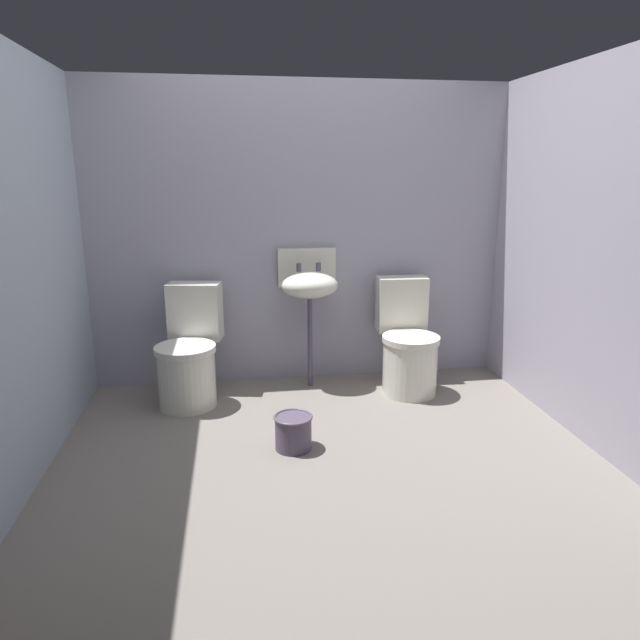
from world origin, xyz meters
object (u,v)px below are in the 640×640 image
(sink, at_px, (309,284))
(bucket, at_px, (293,431))
(toilet_left, at_px, (189,356))
(toilet_right, at_px, (407,346))

(sink, height_order, bucket, sink)
(toilet_left, xyz_separation_m, sink, (0.84, 0.19, 0.43))
(toilet_right, xyz_separation_m, sink, (-0.68, 0.19, 0.43))
(bucket, bearing_deg, toilet_left, 127.86)
(toilet_left, height_order, toilet_right, same)
(sink, bearing_deg, bucket, -102.74)
(toilet_right, height_order, bucket, toilet_right)
(sink, relative_size, bucket, 4.44)
(toilet_right, distance_m, bucket, 1.22)
(toilet_right, bearing_deg, sink, -13.04)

